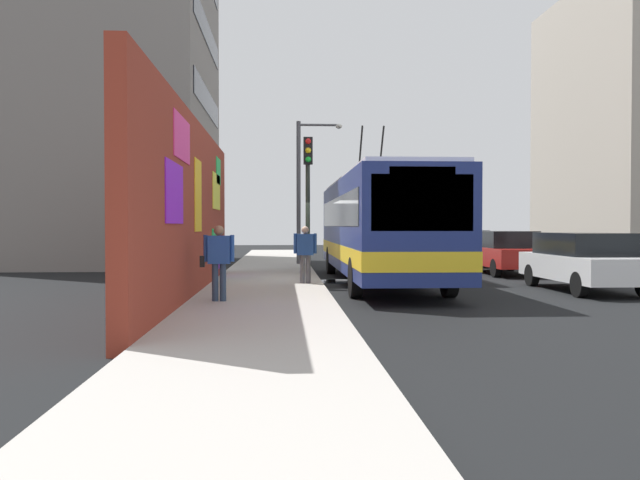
% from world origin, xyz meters
% --- Properties ---
extents(ground_plane, '(80.00, 80.00, 0.00)m').
position_xyz_m(ground_plane, '(0.00, 0.00, 0.00)').
color(ground_plane, black).
extents(sidewalk_slab, '(48.00, 3.20, 0.15)m').
position_xyz_m(sidewalk_slab, '(0.00, 1.60, 0.07)').
color(sidewalk_slab, '#ADA8A0').
rests_on(sidewalk_slab, ground_plane).
extents(graffiti_wall, '(14.44, 0.32, 4.34)m').
position_xyz_m(graffiti_wall, '(-3.76, 3.35, 2.17)').
color(graffiti_wall, maroon).
rests_on(graffiti_wall, ground_plane).
extents(building_far_left, '(11.27, 9.11, 17.68)m').
position_xyz_m(building_far_left, '(11.03, 9.20, 8.84)').
color(building_far_left, gray).
rests_on(building_far_left, ground_plane).
extents(building_far_right, '(11.41, 6.04, 14.12)m').
position_xyz_m(building_far_right, '(13.27, -17.00, 7.06)').
color(building_far_right, '#B2A899').
rests_on(building_far_right, ground_plane).
extents(city_bus, '(12.49, 2.61, 5.03)m').
position_xyz_m(city_bus, '(-0.02, -1.80, 1.81)').
color(city_bus, navy).
rests_on(city_bus, ground_plane).
extents(parked_car_white, '(4.62, 1.89, 1.58)m').
position_xyz_m(parked_car_white, '(-2.68, -7.00, 0.84)').
color(parked_car_white, white).
rests_on(parked_car_white, ground_plane).
extents(parked_car_red, '(4.89, 1.88, 1.58)m').
position_xyz_m(parked_car_red, '(3.65, -7.00, 0.84)').
color(parked_car_red, '#B21E19').
rests_on(parked_car_red, ground_plane).
extents(parked_car_silver, '(4.61, 1.84, 1.58)m').
position_xyz_m(parked_car_silver, '(9.02, -7.00, 0.83)').
color(parked_car_silver, '#B7B7BC').
rests_on(parked_car_silver, ground_plane).
extents(pedestrian_near_wall, '(0.22, 0.73, 1.63)m').
position_xyz_m(pedestrian_near_wall, '(-5.75, 2.52, 1.10)').
color(pedestrian_near_wall, '#2D3F59').
rests_on(pedestrian_near_wall, sidewalk_slab).
extents(pedestrian_at_curb, '(0.22, 0.65, 1.61)m').
position_xyz_m(pedestrian_at_curb, '(-1.54, 0.51, 1.09)').
color(pedestrian_at_curb, '#595960').
rests_on(pedestrian_at_curb, sidewalk_slab).
extents(traffic_light, '(0.49, 0.28, 4.39)m').
position_xyz_m(traffic_light, '(0.44, 0.35, 3.10)').
color(traffic_light, '#2D382D').
rests_on(traffic_light, sidewalk_slab).
extents(street_lamp, '(0.44, 1.95, 6.08)m').
position_xyz_m(street_lamp, '(7.90, 0.21, 3.69)').
color(street_lamp, '#4C4C51').
rests_on(street_lamp, sidewalk_slab).
extents(curbside_puddle, '(1.59, 1.59, 0.00)m').
position_xyz_m(curbside_puddle, '(0.72, -0.60, 0.00)').
color(curbside_puddle, black).
rests_on(curbside_puddle, ground_plane).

